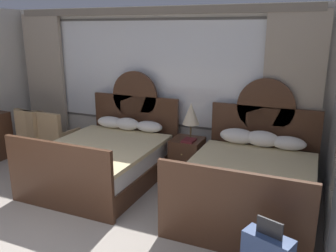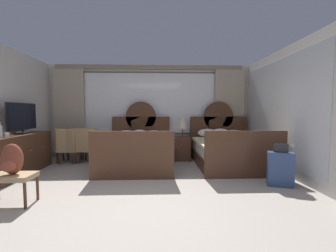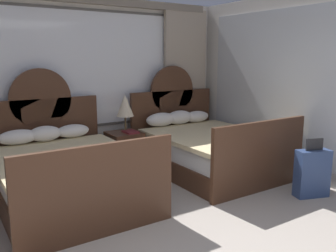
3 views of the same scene
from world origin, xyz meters
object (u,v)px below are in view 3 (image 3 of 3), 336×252
bed_near_window (65,173)px  nightstand_between_beds (125,152)px  table_lamp_on_nightstand (125,106)px  suitcase_on_floor (312,173)px  book_on_nightstand (131,132)px  bed_near_mirror (207,148)px

bed_near_window → nightstand_between_beds: 1.30m
bed_near_window → nightstand_between_beds: bearing=29.5°
table_lamp_on_nightstand → suitcase_on_floor: 2.82m
bed_near_window → book_on_nightstand: bearing=24.5°
bed_near_window → table_lamp_on_nightstand: bearing=29.8°
bed_near_window → nightstand_between_beds: bed_near_window is taller
table_lamp_on_nightstand → book_on_nightstand: 0.41m
bed_near_window → table_lamp_on_nightstand: bed_near_window is taller
nightstand_between_beds → suitcase_on_floor: size_ratio=0.82×
bed_near_window → bed_near_mirror: (2.26, 0.01, 0.00)m
bed_near_mirror → nightstand_between_beds: bed_near_mirror is taller
nightstand_between_beds → suitcase_on_floor: (1.57, -2.22, -0.00)m
bed_near_window → nightstand_between_beds: size_ratio=3.40×
book_on_nightstand → suitcase_on_floor: 2.63m
book_on_nightstand → suitcase_on_floor: suitcase_on_floor is taller
nightstand_between_beds → bed_near_mirror: bearing=-29.3°
bed_near_mirror → suitcase_on_floor: bed_near_mirror is taller
bed_near_window → suitcase_on_floor: size_ratio=2.80×
nightstand_between_beds → table_lamp_on_nightstand: 0.73m
bed_near_mirror → table_lamp_on_nightstand: (-1.09, 0.67, 0.68)m
table_lamp_on_nightstand → book_on_nightstand: table_lamp_on_nightstand is taller
bed_near_window → suitcase_on_floor: bed_near_window is taller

